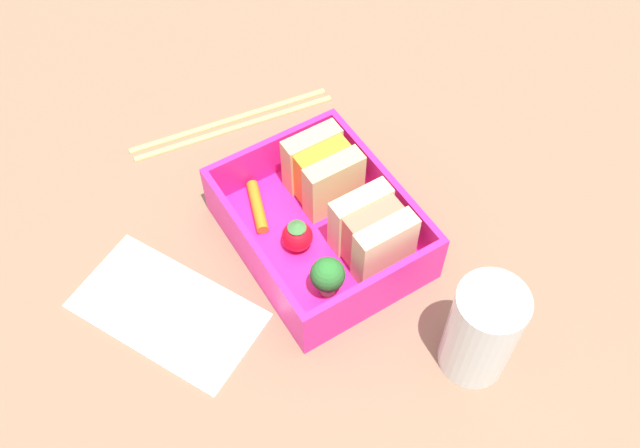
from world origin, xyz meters
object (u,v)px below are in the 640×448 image
object	(u,v)px
sandwich_left	(323,171)
sandwich_center_left	(372,233)
drinking_glass	(482,331)
chopstick_pair	(235,121)
folded_napkin	(167,310)
strawberry_far_left	(295,233)
broccoli_floret	(328,276)
carrot_stick_far_left	(257,207)

from	to	relation	value
sandwich_left	sandwich_center_left	distance (cm)	7.89
sandwich_center_left	drinking_glass	size ratio (longest dim) A/B	0.61
chopstick_pair	sandwich_center_left	bearing A→B (deg)	6.61
sandwich_left	folded_napkin	distance (cm)	18.28
sandwich_left	strawberry_far_left	size ratio (longest dim) A/B	1.76
broccoli_floret	folded_napkin	world-z (taller)	broccoli_floret
sandwich_center_left	carrot_stick_far_left	size ratio (longest dim) A/B	1.09
sandwich_center_left	carrot_stick_far_left	world-z (taller)	sandwich_center_left
sandwich_left	chopstick_pair	bearing A→B (deg)	-169.45
broccoli_floret	drinking_glass	size ratio (longest dim) A/B	0.42
broccoli_floret	folded_napkin	bearing A→B (deg)	-116.36
broccoli_floret	strawberry_far_left	bearing A→B (deg)	177.71
sandwich_left	carrot_stick_far_left	xyz separation A→B (cm)	(-1.30, -6.21, -2.40)
strawberry_far_left	chopstick_pair	distance (cm)	17.00
carrot_stick_far_left	broccoli_floret	size ratio (longest dim) A/B	1.32
carrot_stick_far_left	drinking_glass	bearing A→B (deg)	20.12
sandwich_left	sandwich_center_left	xyz separation A→B (cm)	(7.89, 0.00, 0.00)
strawberry_far_left	carrot_stick_far_left	bearing A→B (deg)	-167.02
strawberry_far_left	folded_napkin	bearing A→B (deg)	-92.16
carrot_stick_far_left	folded_napkin	world-z (taller)	carrot_stick_far_left
carrot_stick_far_left	strawberry_far_left	distance (cm)	5.15
strawberry_far_left	folded_napkin	distance (cm)	12.74
sandwich_center_left	strawberry_far_left	world-z (taller)	sandwich_center_left
drinking_glass	chopstick_pair	bearing A→B (deg)	-172.99
broccoli_floret	drinking_glass	xyz separation A→B (cm)	(10.95, 6.96, 1.23)
strawberry_far_left	drinking_glass	xyz separation A→B (cm)	(16.56, 6.74, 2.17)
folded_napkin	sandwich_center_left	bearing A→B (deg)	74.93
chopstick_pair	folded_napkin	bearing A→B (deg)	-43.14
carrot_stick_far_left	strawberry_far_left	world-z (taller)	strawberry_far_left
carrot_stick_far_left	sandwich_left	bearing A→B (deg)	78.22
sandwich_left	folded_napkin	size ratio (longest dim) A/B	0.37
sandwich_center_left	broccoli_floret	size ratio (longest dim) A/B	1.44
sandwich_center_left	chopstick_pair	world-z (taller)	sandwich_center_left
sandwich_center_left	drinking_glass	world-z (taller)	drinking_glass
broccoli_floret	sandwich_center_left	bearing A→B (deg)	104.28
strawberry_far_left	broccoli_floret	world-z (taller)	broccoli_floret
strawberry_far_left	drinking_glass	world-z (taller)	drinking_glass
sandwich_center_left	chopstick_pair	xyz separation A→B (cm)	(-20.89, -2.42, -3.79)
sandwich_center_left	drinking_glass	bearing A→B (deg)	7.68
drinking_glass	sandwich_left	bearing A→B (deg)	-175.30
folded_napkin	chopstick_pair	bearing A→B (deg)	136.86
sandwich_left	carrot_stick_far_left	world-z (taller)	sandwich_left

